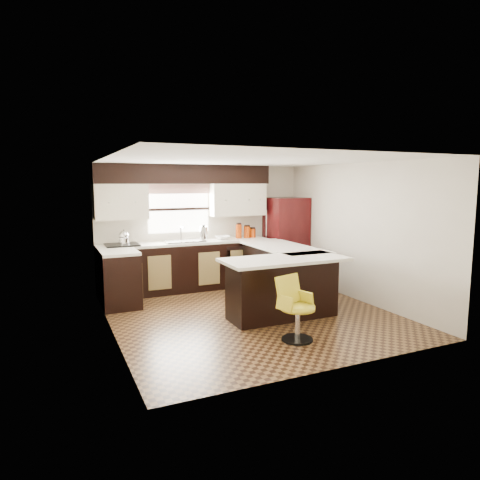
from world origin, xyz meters
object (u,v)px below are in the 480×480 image
bar_chair (298,309)px  peninsula_long (281,274)px  refrigerator (286,239)px  peninsula_return (282,289)px

bar_chair → peninsula_long: bearing=49.9°
peninsula_long → refrigerator: size_ratio=1.11×
refrigerator → peninsula_long: bearing=-124.0°
peninsula_return → peninsula_long: bearing=61.7°
peninsula_return → refrigerator: bearing=58.5°
peninsula_long → refrigerator: refrigerator is taller
peninsula_long → bar_chair: bearing=-113.5°
peninsula_return → bar_chair: bearing=-108.1°
peninsula_long → peninsula_return: same height
peninsula_long → peninsula_return: (-0.53, -0.97, 0.00)m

